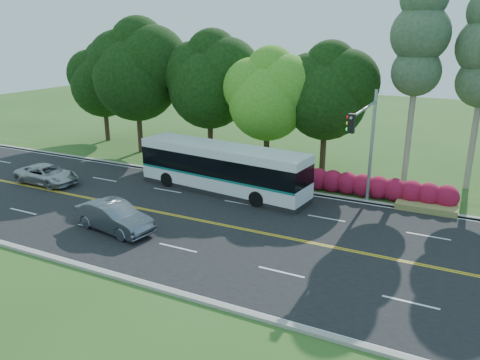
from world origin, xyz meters
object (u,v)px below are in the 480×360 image
at_px(traffic_signal, 366,135).
at_px(sedan, 114,217).
at_px(transit_bus, 222,169).
at_px(suv, 47,174).

bearing_deg(traffic_signal, sedan, -142.47).
distance_m(traffic_signal, transit_bus, 9.59).
relative_size(traffic_signal, suv, 1.48).
relative_size(transit_bus, sedan, 2.56).
xyz_separation_m(traffic_signal, transit_bus, (-9.07, -0.41, -3.10)).
bearing_deg(traffic_signal, transit_bus, -177.40).
height_order(traffic_signal, transit_bus, traffic_signal).
bearing_deg(transit_bus, sedan, -98.10).
relative_size(transit_bus, suv, 2.58).
height_order(transit_bus, sedan, transit_bus).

